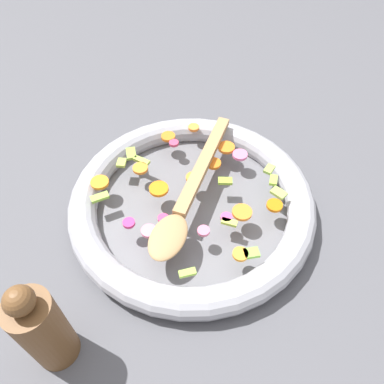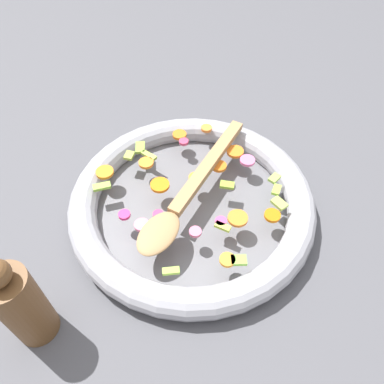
{
  "view_description": "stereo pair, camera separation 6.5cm",
  "coord_description": "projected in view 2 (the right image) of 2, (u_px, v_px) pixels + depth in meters",
  "views": [
    {
      "loc": [
        -0.42,
        -0.03,
        0.55
      ],
      "look_at": [
        0.0,
        0.0,
        0.05
      ],
      "focal_mm": 35.0,
      "sensor_mm": 36.0,
      "label": 1
    },
    {
      "loc": [
        -0.41,
        -0.1,
        0.55
      ],
      "look_at": [
        0.0,
        0.0,
        0.05
      ],
      "focal_mm": 35.0,
      "sensor_mm": 36.0,
      "label": 2
    }
  ],
  "objects": [
    {
      "name": "pepper_mill",
      "position": [
        21.0,
        304.0,
        0.49
      ],
      "size": [
        0.06,
        0.06,
        0.18
      ],
      "color": "brown",
      "rests_on": "ground_plane"
    },
    {
      "name": "chopped_vegetables",
      "position": [
        194.0,
        184.0,
        0.66
      ],
      "size": [
        0.35,
        0.35,
        0.01
      ],
      "color": "orange",
      "rests_on": "skillet"
    },
    {
      "name": "ground_plane",
      "position": [
        192.0,
        209.0,
        0.69
      ],
      "size": [
        4.0,
        4.0,
        0.0
      ],
      "primitive_type": "plane",
      "color": "#4C4C51"
    },
    {
      "name": "wooden_spoon",
      "position": [
        187.0,
        194.0,
        0.63
      ],
      "size": [
        0.34,
        0.13,
        0.01
      ],
      "color": "#A87F51",
      "rests_on": "chopped_vegetables"
    },
    {
      "name": "skillet",
      "position": [
        192.0,
        202.0,
        0.67
      ],
      "size": [
        0.44,
        0.44,
        0.05
      ],
      "color": "slate",
      "rests_on": "ground_plane"
    }
  ]
}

